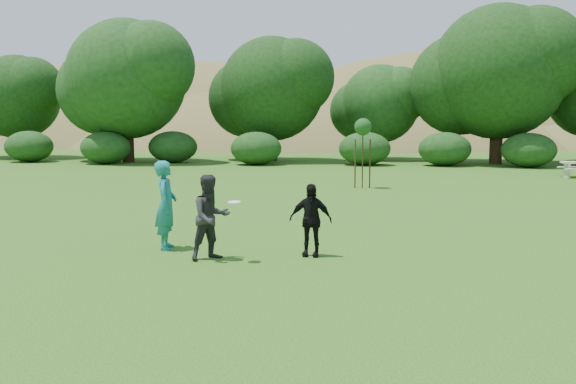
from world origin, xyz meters
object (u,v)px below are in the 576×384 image
object	(u,v)px
player_teal	(166,205)
sapling	(363,129)
player_black	(311,220)
player_grey	(211,217)

from	to	relation	value
player_teal	sapling	distance (m)	13.41
player_black	sapling	xyz separation A→B (m)	(1.11, 12.97, 1.64)
player_black	player_teal	bearing A→B (deg)	178.88
player_teal	sapling	xyz separation A→B (m)	(4.37, 12.60, 1.43)
player_teal	sapling	bearing A→B (deg)	-27.66
player_grey	player_teal	bearing A→B (deg)	104.81
player_grey	player_black	distance (m)	2.10
player_grey	player_black	xyz separation A→B (m)	(2.03, 0.55, -0.11)
player_grey	sapling	bearing A→B (deg)	38.52
player_black	sapling	size ratio (longest dim) A/B	0.54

